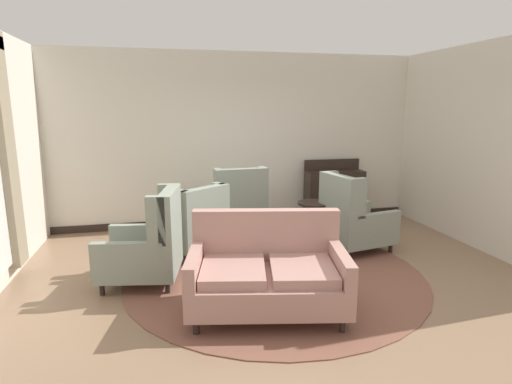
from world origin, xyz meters
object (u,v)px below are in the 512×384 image
(armchair_near_window, at_px, (192,225))
(armchair_beside_settee, at_px, (238,208))
(porcelain_vase, at_px, (279,222))
(armchair_foreground_right, at_px, (352,220))
(side_table, at_px, (314,220))
(coffee_table, at_px, (277,240))
(sideboard, at_px, (334,193))
(armchair_near_sideboard, at_px, (149,246))
(settee, at_px, (267,273))

(armchair_near_window, relative_size, armchair_beside_settee, 1.04)
(porcelain_vase, height_order, armchair_foreground_right, armchair_foreground_right)
(armchair_near_window, relative_size, side_table, 1.76)
(side_table, bearing_deg, porcelain_vase, -133.90)
(coffee_table, distance_m, side_table, 1.11)
(armchair_foreground_right, distance_m, armchair_near_window, 2.23)
(sideboard, bearing_deg, porcelain_vase, -128.71)
(armchair_near_window, distance_m, sideboard, 2.82)
(armchair_foreground_right, xyz_separation_m, armchair_near_sideboard, (-2.75, -0.48, -0.01))
(porcelain_vase, distance_m, armchair_near_window, 1.31)
(porcelain_vase, bearing_deg, armchair_foreground_right, 19.68)
(coffee_table, bearing_deg, side_table, 45.49)
(armchair_near_sideboard, bearing_deg, settee, 60.91)
(armchair_foreground_right, height_order, side_table, armchair_foreground_right)
(side_table, bearing_deg, settee, -122.87)
(armchair_foreground_right, relative_size, sideboard, 1.02)
(porcelain_vase, relative_size, settee, 0.18)
(coffee_table, relative_size, side_table, 1.41)
(coffee_table, height_order, armchair_near_window, armchair_near_window)
(side_table, bearing_deg, armchair_foreground_right, -37.61)
(armchair_near_window, relative_size, sideboard, 1.06)
(armchair_near_sideboard, xyz_separation_m, armchair_near_window, (0.56, 0.87, -0.03))
(armchair_near_sideboard, distance_m, sideboard, 3.72)
(armchair_foreground_right, bearing_deg, armchair_near_window, 68.56)
(settee, relative_size, sideboard, 1.52)
(porcelain_vase, distance_m, settee, 1.11)
(coffee_table, bearing_deg, armchair_near_window, 139.11)
(armchair_near_sideboard, bearing_deg, armchair_near_window, 157.70)
(armchair_beside_settee, height_order, sideboard, armchair_beside_settee)
(coffee_table, bearing_deg, armchair_foreground_right, 20.17)
(side_table, bearing_deg, armchair_beside_settee, 145.45)
(settee, distance_m, armchair_near_window, 1.92)
(coffee_table, height_order, armchair_beside_settee, armchair_beside_settee)
(settee, distance_m, armchair_foreground_right, 2.14)
(coffee_table, distance_m, armchair_near_sideboard, 1.53)
(porcelain_vase, xyz_separation_m, side_table, (0.74, 0.77, -0.22))
(settee, relative_size, side_table, 2.53)
(sideboard, bearing_deg, coffee_table, -129.08)
(porcelain_vase, height_order, armchair_beside_settee, armchair_beside_settee)
(side_table, height_order, sideboard, sideboard)
(settee, bearing_deg, armchair_near_sideboard, 151.82)
(armchair_foreground_right, distance_m, armchair_near_sideboard, 2.79)
(side_table, bearing_deg, sideboard, 55.12)
(coffee_table, height_order, armchair_near_sideboard, armchair_near_sideboard)
(armchair_beside_settee, bearing_deg, settee, 82.89)
(porcelain_vase, distance_m, sideboard, 2.50)
(side_table, bearing_deg, armchair_near_sideboard, -160.39)
(porcelain_vase, xyz_separation_m, armchair_foreground_right, (1.18, 0.42, -0.16))
(armchair_foreground_right, distance_m, armchair_beside_settee, 1.77)
(porcelain_vase, xyz_separation_m, armchair_beside_settee, (-0.26, 1.45, -0.15))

